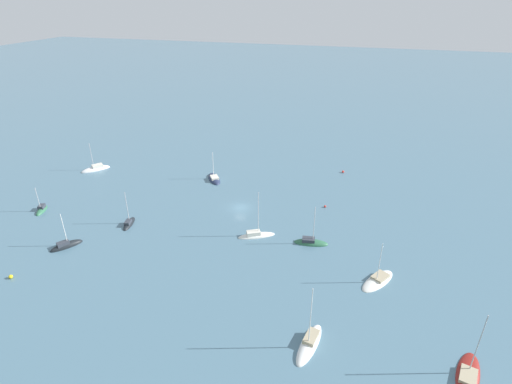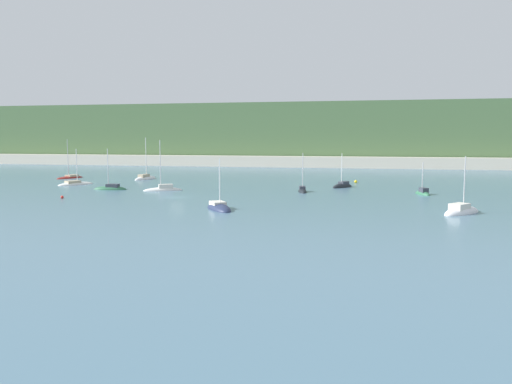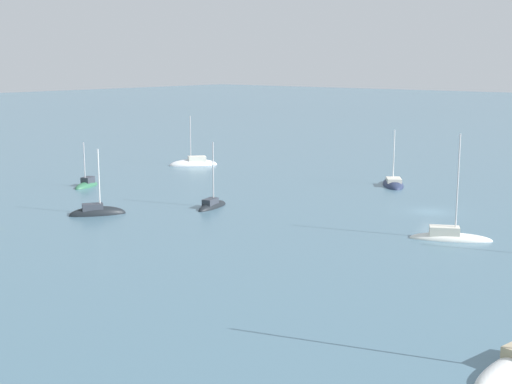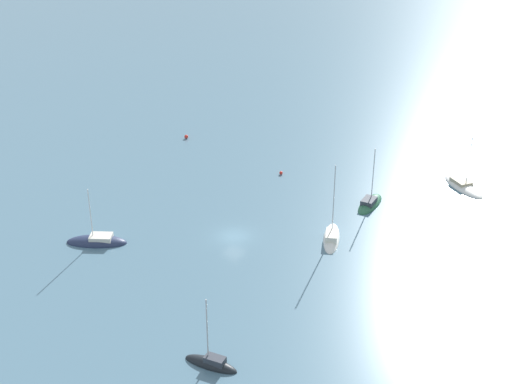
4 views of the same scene
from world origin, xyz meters
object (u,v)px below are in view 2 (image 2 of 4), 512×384
Objects in this scene: sailboat_0 at (219,209)px; sailboat_7 at (75,184)px; sailboat_1 at (342,187)px; sailboat_9 at (163,190)px; mooring_buoy_1 at (62,197)px; mooring_buoy_2 at (356,182)px; sailboat_3 at (145,179)px; sailboat_4 at (302,191)px; sailboat_8 at (111,189)px; sailboat_5 at (423,194)px; sailboat_2 at (461,213)px; sailboat_6 at (70,178)px.

sailboat_7 is at bearing -160.32° from sailboat_0.
sailboat_0 reaches higher than sailboat_1.
sailboat_9 is 20.96× the size of mooring_buoy_1.
sailboat_9 reaches higher than mooring_buoy_2.
sailboat_3 reaches higher than sailboat_4.
sailboat_9 reaches higher than sailboat_8.
sailboat_7 reaches higher than mooring_buoy_2.
sailboat_8 reaches higher than sailboat_5.
mooring_buoy_1 is at bearing -75.89° from sailboat_4.
sailboat_4 is at bearing 71.19° from sailboat_5.
sailboat_7 is (-76.67, 27.18, -0.03)m from sailboat_2.
sailboat_5 is 24.61m from mooring_buoy_2.
sailboat_2 is 1.08× the size of sailboat_4.
sailboat_2 is 81.35m from sailboat_7.
sailboat_7 is at bearing 67.09° from sailboat_5.
sailboat_3 reaches higher than sailboat_9.
sailboat_8 is 11.17m from sailboat_9.
sailboat_0 is 52.43m from sailboat_7.
sailboat_3 is at bearing -128.75° from sailboat_4.
sailboat_8 reaches higher than sailboat_7.
sailboat_2 is 1.04× the size of sailboat_7.
sailboat_8 reaches higher than sailboat_2.
sailboat_3 is 68.31m from sailboat_5.
sailboat_3 is 40.91m from mooring_buoy_1.
sailboat_7 is (-74.06, 3.87, -0.06)m from sailboat_5.
sailboat_1 is 1.23× the size of sailboat_5.
sailboat_9 is at bearing -137.70° from sailboat_3.
sailboat_7 reaches higher than sailboat_1.
sailboat_8 is 12.96× the size of mooring_buoy_2.
sailboat_1 reaches higher than mooring_buoy_1.
sailboat_6 is 1.23× the size of sailboat_7.
sailboat_9 is 15.34× the size of mooring_buoy_2.
sailboat_2 is 56.03m from sailboat_9.
sailboat_4 is at bearing 126.30° from sailboat_0.
sailboat_6 is at bearing 67.46° from sailboat_7.
sailboat_3 is at bearing -86.62° from sailboat_9.
sailboat_7 is (-51.68, 4.30, -0.04)m from sailboat_4.
sailboat_5 is 0.62× the size of sailboat_9.
sailboat_3 is 22.42× the size of mooring_buoy_1.
sailboat_4 is 27.68m from sailboat_9.
sailboat_3 is 52.47m from mooring_buoy_2.
sailboat_5 is 0.74× the size of sailboat_8.
sailboat_7 is at bearing 117.41° from mooring_buoy_1.
sailboat_2 is 1.34× the size of sailboat_5.
sailboat_6 reaches higher than sailboat_4.
sailboat_9 reaches higher than sailboat_0.
sailboat_9 reaches higher than sailboat_5.
sailboat_0 is at bearing 64.45° from sailboat_6.
sailboat_4 reaches higher than mooring_buoy_1.
sailboat_7 is 0.95× the size of sailboat_8.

